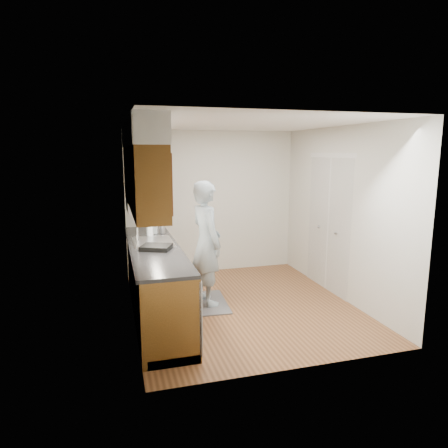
% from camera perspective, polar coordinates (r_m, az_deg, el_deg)
% --- Properties ---
extents(floor, '(3.50, 3.50, 0.00)m').
position_cam_1_polar(floor, '(5.77, 2.62, -11.46)').
color(floor, brown).
rests_on(floor, ground).
extents(ceiling, '(3.50, 3.50, 0.00)m').
position_cam_1_polar(ceiling, '(5.37, 2.85, 14.15)').
color(ceiling, white).
rests_on(ceiling, wall_left).
extents(wall_left, '(0.02, 3.50, 2.50)m').
position_cam_1_polar(wall_left, '(5.16, -13.27, 0.12)').
color(wall_left, silver).
rests_on(wall_left, floor).
extents(wall_right, '(0.02, 3.50, 2.50)m').
position_cam_1_polar(wall_right, '(6.07, 16.28, 1.48)').
color(wall_right, silver).
rests_on(wall_right, floor).
extents(wall_back, '(3.00, 0.02, 2.50)m').
position_cam_1_polar(wall_back, '(7.10, -1.77, 3.11)').
color(wall_back, silver).
rests_on(wall_back, floor).
extents(counter, '(0.64, 2.80, 1.30)m').
position_cam_1_polar(counter, '(5.36, -9.70, -7.76)').
color(counter, brown).
rests_on(counter, floor).
extents(upper_cabinets, '(0.47, 2.80, 1.21)m').
position_cam_1_polar(upper_cabinets, '(5.14, -11.72, 7.98)').
color(upper_cabinets, brown).
rests_on(upper_cabinets, wall_left).
extents(closet_door, '(0.02, 1.22, 2.05)m').
position_cam_1_polar(closet_door, '(6.36, 14.66, -0.12)').
color(closet_door, silver).
rests_on(closet_door, wall_right).
extents(floor_mat, '(0.62, 0.97, 0.02)m').
position_cam_1_polar(floor_mat, '(5.82, -2.46, -11.15)').
color(floor_mat, slate).
rests_on(floor_mat, floor).
extents(person, '(0.60, 0.77, 1.97)m').
position_cam_1_polar(person, '(5.54, -2.54, -1.56)').
color(person, '#94A7B4').
rests_on(person, floor_mat).
extents(soap_bottle_a, '(0.14, 0.14, 0.26)m').
position_cam_1_polar(soap_bottle_a, '(5.79, -10.56, -0.49)').
color(soap_bottle_a, silver).
rests_on(soap_bottle_a, counter).
extents(soap_bottle_b, '(0.11, 0.11, 0.19)m').
position_cam_1_polar(soap_bottle_b, '(5.99, -9.89, -0.47)').
color(soap_bottle_b, silver).
rests_on(soap_bottle_b, counter).
extents(steel_can, '(0.09, 0.09, 0.13)m').
position_cam_1_polar(steel_can, '(5.99, -8.76, -0.70)').
color(steel_can, '#A5A5AA').
rests_on(steel_can, counter).
extents(dish_rack, '(0.44, 0.41, 0.06)m').
position_cam_1_polar(dish_rack, '(5.03, -9.65, -3.29)').
color(dish_rack, black).
rests_on(dish_rack, counter).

